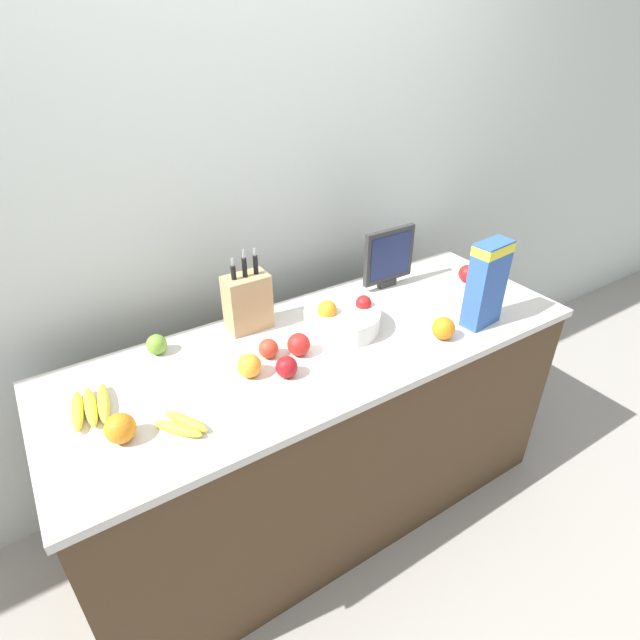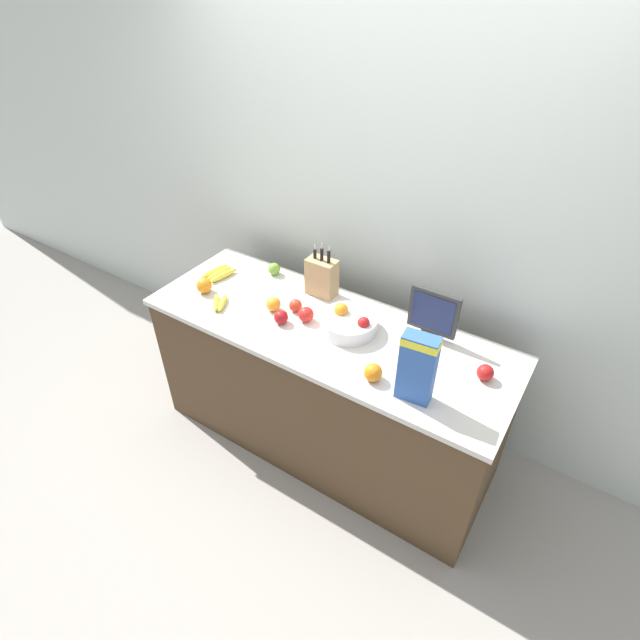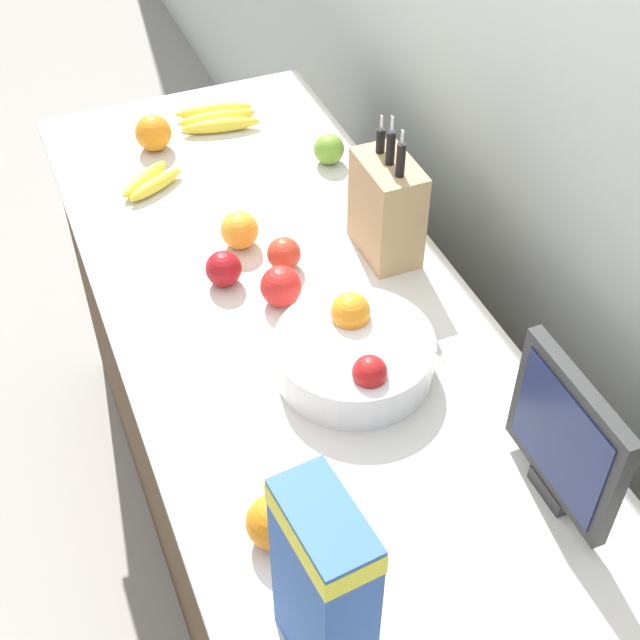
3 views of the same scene
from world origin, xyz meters
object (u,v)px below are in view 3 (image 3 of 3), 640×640
Objects in this scene: banana_bunch_right at (217,118)px; orange_near_bowl at (153,133)px; fruit_bowl at (354,354)px; apple_leftmost at (329,149)px; knife_block at (387,208)px; apple_front at (281,286)px; banana_bunch_left at (150,182)px; cereal_box at (324,584)px; apple_near_bananas at (284,254)px; orange_front_right at (240,230)px; orange_back_center at (273,522)px; apple_rightmost at (224,269)px; small_monitor at (565,439)px.

orange_near_bowl is (0.05, -0.17, 0.03)m from banana_bunch_right.
fruit_bowl is 4.00× the size of apple_leftmost.
apple_front is at bearing -75.09° from knife_block.
banana_bunch_left is at bearing -135.58° from knife_block.
cereal_box is 1.34m from orange_near_bowl.
apple_near_bananas is 0.87× the size of orange_front_right.
orange_back_center reaches higher than banana_bunch_right.
banana_bunch_left is 2.07× the size of orange_front_right.
orange_near_bowl is (-0.56, -0.35, -0.07)m from knife_block.
orange_near_bowl is at bearing -170.39° from orange_front_right.
orange_near_bowl is at bearing -179.49° from apple_rightmost.
cereal_box is at bearing -23.01° from apple_leftmost.
fruit_bowl reaches higher than banana_bunch_left.
orange_back_center is at bearing -38.67° from knife_block.
knife_block is 0.73m from orange_back_center.
small_monitor reaches higher than apple_leftmost.
orange_back_center is (0.60, -0.24, 0.01)m from apple_near_bananas.
small_monitor is 3.04× the size of orange_near_bowl.
banana_bunch_right is 2.37× the size of orange_back_center.
small_monitor is 1.31× the size of banana_bunch_right.
apple_leftmost is 0.37m from orange_front_right.
apple_near_bananas is (-0.69, -0.20, -0.11)m from small_monitor.
apple_front is 1.01× the size of orange_front_right.
orange_front_right is at bearing -11.80° from banana_bunch_right.
cereal_box is 0.56m from fruit_bowl.
cereal_box is at bearing 0.10° from orange_back_center.
orange_near_bowl reaches higher than orange_front_right.
knife_block is at bearing 178.37° from small_monitor.
small_monitor reaches higher than orange_back_center.
apple_front is at bearing 41.44° from apple_rightmost.
orange_front_right is (0.28, 0.12, 0.02)m from banana_bunch_left.
apple_rightmost is 0.53m from orange_near_bowl.
apple_leftmost is (-0.64, 0.22, -0.01)m from fruit_bowl.
fruit_bowl is 0.35m from apple_rightmost.
banana_bunch_left is 0.30m from orange_front_right.
apple_near_bananas is at bearing -177.39° from fruit_bowl.
apple_leftmost is at bearing 131.46° from apple_rightmost.
knife_block is 3.92× the size of apple_front.
cereal_box is 1.42m from banana_bunch_right.
cereal_box is at bearing -30.66° from knife_block.
orange_near_bowl reaches higher than orange_back_center.
orange_back_center is at bearing -21.64° from apple_front.
orange_near_bowl is 1.08× the size of orange_front_right.
small_monitor is 3.28× the size of orange_front_right.
banana_bunch_left is 0.42m from apple_leftmost.
small_monitor is 1.02m from apple_leftmost.
cereal_box is 0.74m from apple_front.
knife_block is at bearing 145.71° from fruit_bowl.
banana_bunch_left is at bearing -155.71° from orange_front_right.
small_monitor is 1.27m from orange_near_bowl.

